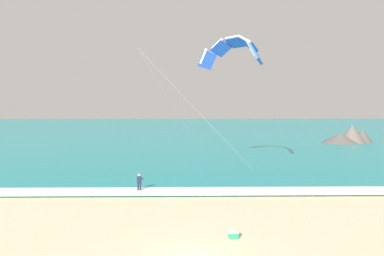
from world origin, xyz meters
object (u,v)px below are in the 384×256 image
kite_primary (232,50)px  cooler_box (233,235)px  kitesurfer (139,182)px  surfboard (139,192)px

kite_primary → cooler_box: size_ratio=23.43×
kitesurfer → cooler_box: 12.50m
surfboard → cooler_box: size_ratio=2.47×
surfboard → cooler_box: 12.46m
kitesurfer → cooler_box: bearing=-56.2°
kite_primary → cooler_box: bearing=-96.7°
surfboard → kitesurfer: kitesurfer is taller
kitesurfer → kite_primary: 16.82m
surfboard → cooler_box: (6.94, -10.35, 0.18)m
surfboard → kitesurfer: size_ratio=0.85×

